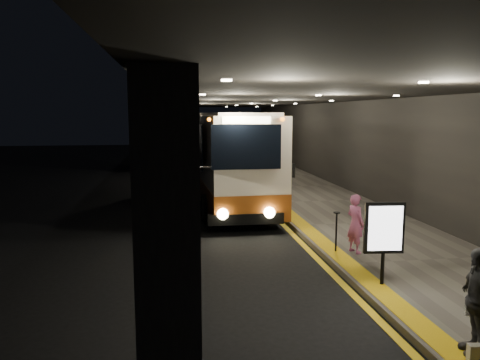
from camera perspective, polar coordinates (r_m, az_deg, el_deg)
ground at (r=14.43m, az=-2.38°, el=-7.30°), size 90.00×90.00×0.00m
lane_line_white at (r=19.23m, az=-9.29°, el=-3.47°), size 0.12×50.00×0.01m
kerb_stripe_yellow at (r=19.59m, az=2.95°, el=-3.16°), size 0.18×50.00×0.01m
sidewalk at (r=20.18m, az=9.66°, el=-2.73°), size 4.50×50.00×0.15m
tactile_strip at (r=19.67m, az=4.38°, el=-2.68°), size 0.50×50.00×0.01m
terminal_wall at (r=20.65m, az=15.83°, el=5.50°), size 0.10×50.00×6.00m
support_columns at (r=17.92m, az=-8.54°, el=2.80°), size 0.80×24.80×4.40m
canopy at (r=19.26m, az=3.49°, el=10.38°), size 9.00×50.00×0.40m
coach_main at (r=20.31m, az=-1.88°, el=2.37°), size 2.95×12.12×3.75m
coach_second at (r=32.75m, az=-3.85°, el=4.38°), size 2.92×11.43×3.56m
passenger_boarding at (r=12.83m, az=13.89°, el=-5.17°), size 0.55×0.67×1.57m
passenger_waiting_grey at (r=8.22m, az=26.94°, el=-13.03°), size 0.71×1.07×1.68m
bag_polka at (r=9.88m, az=26.57°, el=-13.64°), size 0.30×0.21×0.33m
bag_plain at (r=8.21m, az=26.80°, el=-18.38°), size 0.24×0.16×0.28m
info_sign at (r=10.49m, az=17.18°, el=-5.79°), size 0.87×0.19×1.82m
stanchion_post at (r=12.84m, az=11.65°, el=-6.25°), size 0.05×0.05×1.07m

